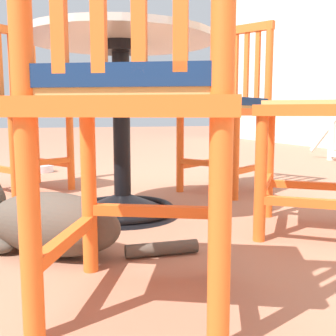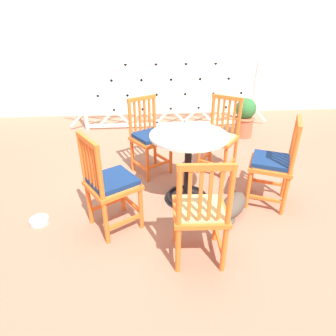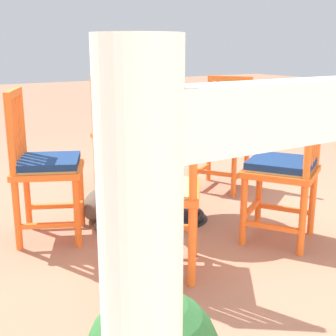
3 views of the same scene
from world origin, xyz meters
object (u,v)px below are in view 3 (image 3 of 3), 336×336
cafe_table (173,179)px  orange_chair_facing_out (222,135)px  pet_water_bowl (290,175)px  orange_chair_tucked_in (285,169)px  tabby_cat (101,202)px  orange_chair_at_corner (160,193)px  orange_chair_by_planter (45,167)px  orange_chair_near_fence (121,136)px

cafe_table → orange_chair_facing_out: 0.85m
cafe_table → pet_water_bowl: cafe_table is taller
cafe_table → pet_water_bowl: size_ratio=4.47×
orange_chair_tucked_in → pet_water_bowl: orange_chair_tucked_in is taller
cafe_table → tabby_cat: bearing=-40.3°
cafe_table → orange_chair_tucked_in: size_ratio=0.83×
tabby_cat → pet_water_bowl: size_ratio=3.99×
orange_chair_facing_out → orange_chair_at_corner: size_ratio=1.00×
orange_chair_by_planter → pet_water_bowl: bearing=-176.3°
cafe_table → orange_chair_tucked_in: bearing=118.7°
orange_chair_by_planter → orange_chair_tucked_in: bearing=145.9°
orange_chair_facing_out → orange_chair_by_planter: size_ratio=1.00×
orange_chair_near_fence → orange_chair_by_planter: 1.11m
orange_chair_near_fence → tabby_cat: 0.75m
orange_chair_tucked_in → orange_chair_near_fence: bearing=-77.8°
orange_chair_by_planter → cafe_table: bearing=170.1°
tabby_cat → orange_chair_by_planter: bearing=23.2°
cafe_table → orange_chair_facing_out: (-0.74, -0.39, 0.16)m
orange_chair_near_fence → orange_chair_at_corner: same height
orange_chair_tucked_in → tabby_cat: size_ratio=1.35×
orange_chair_near_fence → orange_chair_at_corner: bearing=70.6°
cafe_table → tabby_cat: cafe_table is taller
cafe_table → orange_chair_facing_out: orange_chair_facing_out is taller
cafe_table → orange_chair_by_planter: size_ratio=0.83×
orange_chair_near_fence → pet_water_bowl: (-1.41, 0.56, -0.41)m
cafe_table → orange_chair_near_fence: size_ratio=0.83×
cafe_table → pet_water_bowl: 1.50m
orange_chair_tucked_in → pet_water_bowl: bearing=-138.7°
orange_chair_facing_out → orange_chair_by_planter: same height
orange_chair_tucked_in → tabby_cat: orange_chair_tucked_in is taller
orange_chair_tucked_in → pet_water_bowl: (-1.08, -0.95, -0.42)m
orange_chair_tucked_in → orange_chair_by_planter: bearing=-34.1°
orange_chair_tucked_in → orange_chair_at_corner: size_ratio=1.00×
orange_chair_facing_out → tabby_cat: size_ratio=1.35×
cafe_table → orange_chair_near_fence: (-0.04, -0.85, 0.15)m
pet_water_bowl → orange_chair_tucked_in: bearing=41.3°
tabby_cat → pet_water_bowl: tabby_cat is taller
orange_chair_facing_out → pet_water_bowl: (-0.71, 0.10, -0.42)m
orange_chair_facing_out → orange_chair_by_planter: bearing=9.1°
pet_water_bowl → tabby_cat: bearing=-1.2°
orange_chair_tucked_in → orange_chair_facing_out: 1.12m
orange_chair_facing_out → orange_chair_by_planter: (1.56, 0.25, 0.00)m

